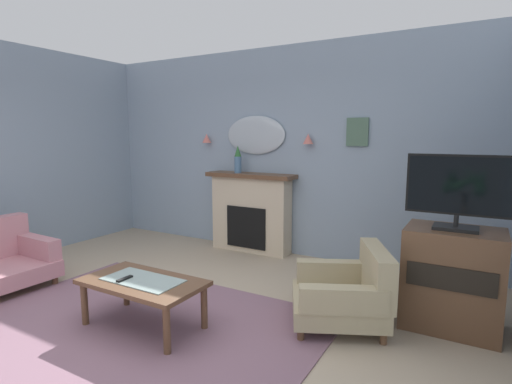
% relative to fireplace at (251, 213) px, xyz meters
% --- Properties ---
extents(floor, '(6.94, 6.96, 0.10)m').
position_rel_fireplace_xyz_m(floor, '(0.33, -2.81, -0.62)').
color(floor, tan).
rests_on(floor, ground).
extents(wall_back, '(6.94, 0.10, 2.94)m').
position_rel_fireplace_xyz_m(wall_back, '(0.33, 0.22, 0.90)').
color(wall_back, '#8C9EB2').
rests_on(wall_back, ground).
extents(patterned_rug, '(3.20, 2.40, 0.01)m').
position_rel_fireplace_xyz_m(patterned_rug, '(0.33, -2.61, -0.56)').
color(patterned_rug, '#7F5B6B').
rests_on(patterned_rug, ground).
extents(fireplace, '(1.36, 0.36, 1.16)m').
position_rel_fireplace_xyz_m(fireplace, '(0.00, 0.00, 0.00)').
color(fireplace, beige).
rests_on(fireplace, ground).
extents(mantel_vase_left, '(0.10, 0.10, 0.40)m').
position_rel_fireplace_xyz_m(mantel_vase_left, '(-0.20, -0.03, 0.79)').
color(mantel_vase_left, '#4C7093').
rests_on(mantel_vase_left, fireplace).
extents(wall_mirror, '(0.96, 0.06, 0.56)m').
position_rel_fireplace_xyz_m(wall_mirror, '(-0.00, 0.14, 1.14)').
color(wall_mirror, '#B2BCC6').
extents(wall_sconce_left, '(0.14, 0.14, 0.14)m').
position_rel_fireplace_xyz_m(wall_sconce_left, '(-0.85, 0.09, 1.09)').
color(wall_sconce_left, '#D17066').
extents(wall_sconce_right, '(0.14, 0.14, 0.14)m').
position_rel_fireplace_xyz_m(wall_sconce_right, '(0.85, 0.09, 1.09)').
color(wall_sconce_right, '#D17066').
extents(framed_picture, '(0.28, 0.03, 0.36)m').
position_rel_fireplace_xyz_m(framed_picture, '(1.50, 0.15, 1.18)').
color(framed_picture, '#4C6B56').
extents(coffee_table, '(1.10, 0.60, 0.45)m').
position_rel_fireplace_xyz_m(coffee_table, '(0.38, -2.53, -0.19)').
color(coffee_table, brown).
rests_on(coffee_table, ground).
extents(tv_remote, '(0.04, 0.16, 0.02)m').
position_rel_fireplace_xyz_m(tv_remote, '(0.24, -2.61, -0.12)').
color(tv_remote, black).
rests_on(tv_remote, coffee_table).
extents(armchair_near_fireplace, '(1.08, 1.07, 0.71)m').
position_rel_fireplace_xyz_m(armchair_near_fireplace, '(1.94, -1.55, -0.27)').
color(armchair_near_fireplace, tan).
rests_on(armchair_near_fireplace, ground).
extents(tv_cabinet, '(0.80, 0.57, 0.90)m').
position_rel_fireplace_xyz_m(tv_cabinet, '(2.75, -1.16, -0.12)').
color(tv_cabinet, brown).
rests_on(tv_cabinet, ground).
extents(tv_flatscreen, '(0.84, 0.24, 0.65)m').
position_rel_fireplace_xyz_m(tv_flatscreen, '(2.75, -1.18, 0.68)').
color(tv_flatscreen, black).
rests_on(tv_flatscreen, tv_cabinet).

